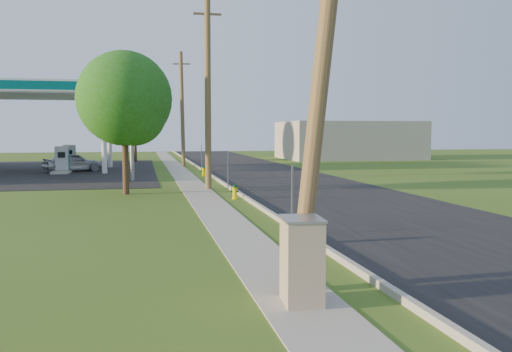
% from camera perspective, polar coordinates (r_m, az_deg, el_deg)
% --- Properties ---
extents(ground_plane, '(140.00, 140.00, 0.00)m').
position_cam_1_polar(ground_plane, '(11.55, 8.30, -10.17)').
color(ground_plane, '#385716').
rests_on(ground_plane, ground).
extents(road, '(8.00, 120.00, 0.02)m').
position_cam_1_polar(road, '(22.32, 10.32, -2.95)').
color(road, black).
rests_on(road, ground).
extents(curb, '(0.15, 120.00, 0.15)m').
position_cam_1_polar(curb, '(21.14, 0.21, -3.12)').
color(curb, '#9C9A8F').
rests_on(curb, ground).
extents(sidewalk, '(1.50, 120.00, 0.03)m').
position_cam_1_polar(sidewalk, '(20.85, -4.50, -3.41)').
color(sidewalk, '#99968A').
rests_on(sidewalk, ground).
extents(utility_pole_near, '(1.40, 0.32, 9.48)m').
position_cam_1_polar(utility_pole_near, '(10.19, 7.35, 15.10)').
color(utility_pole_near, brown).
rests_on(utility_pole_near, ground).
extents(utility_pole_mid, '(1.40, 0.32, 9.80)m').
position_cam_1_polar(utility_pole_mid, '(27.74, -5.09, 8.83)').
color(utility_pole_mid, brown).
rests_on(utility_pole_mid, ground).
extents(utility_pole_far, '(1.40, 0.32, 9.50)m').
position_cam_1_polar(utility_pole_far, '(45.63, -7.78, 7.00)').
color(utility_pole_far, brown).
rests_on(utility_pole_far, ground).
extents(sign_post_near, '(0.05, 0.04, 2.00)m').
position_cam_1_polar(sign_post_near, '(15.37, 3.83, -2.61)').
color(sign_post_near, gray).
rests_on(sign_post_near, ground).
extents(sign_post_mid, '(0.05, 0.04, 2.00)m').
position_cam_1_polar(sign_post_mid, '(26.87, -2.98, 0.53)').
color(sign_post_mid, gray).
rests_on(sign_post_mid, ground).
extents(sign_post_far, '(0.05, 0.04, 2.00)m').
position_cam_1_polar(sign_post_far, '(38.94, -5.75, 1.82)').
color(sign_post_far, gray).
rests_on(sign_post_far, ground).
extents(fuel_pump_ne, '(1.20, 3.20, 1.90)m').
position_cam_1_polar(fuel_pump_ne, '(40.93, -19.73, 1.31)').
color(fuel_pump_ne, '#9C9A8F').
rests_on(fuel_pump_ne, ground).
extents(fuel_pump_se, '(1.20, 3.20, 1.90)m').
position_cam_1_polar(fuel_pump_se, '(44.89, -19.03, 1.61)').
color(fuel_pump_se, '#9C9A8F').
rests_on(fuel_pump_se, ground).
extents(price_pylon, '(0.34, 2.04, 6.85)m').
position_cam_1_polar(price_pylon, '(33.07, -13.05, 8.89)').
color(price_pylon, gray).
rests_on(price_pylon, ground).
extents(distant_building, '(14.00, 10.00, 4.00)m').
position_cam_1_polar(distant_building, '(59.64, 9.70, 3.74)').
color(distant_building, '#A19A8D').
rests_on(distant_building, ground).
extents(tree_verge, '(4.42, 4.42, 6.70)m').
position_cam_1_polar(tree_verge, '(26.11, -13.47, 7.57)').
color(tree_verge, '#3C2E1C').
rests_on(tree_verge, ground).
extents(tree_lot, '(4.77, 4.77, 7.23)m').
position_cam_1_polar(tree_lot, '(53.87, -12.55, 6.42)').
color(tree_lot, '#3C2E1C').
rests_on(tree_lot, ground).
extents(hydrant_near, '(0.43, 0.38, 0.82)m').
position_cam_1_polar(hydrant_near, '(14.21, 4.62, -5.66)').
color(hydrant_near, yellow).
rests_on(hydrant_near, ground).
extents(hydrant_mid, '(0.34, 0.31, 0.66)m').
position_cam_1_polar(hydrant_mid, '(23.69, -2.25, -1.67)').
color(hydrant_mid, yellow).
rests_on(hydrant_mid, ground).
extents(hydrant_far, '(0.36, 0.32, 0.69)m').
position_cam_1_polar(hydrant_far, '(36.02, -5.53, 0.53)').
color(hydrant_far, '#F4CF00').
rests_on(hydrant_far, ground).
extents(utility_cabinet, '(0.74, 0.93, 1.50)m').
position_cam_1_polar(utility_cabinet, '(9.37, 4.84, -8.90)').
color(utility_cabinet, gray).
rests_on(utility_cabinet, ground).
extents(car_silver, '(4.46, 3.26, 1.41)m').
position_cam_1_polar(car_silver, '(41.93, -18.70, 1.39)').
color(car_silver, '#B1B4B9').
rests_on(car_silver, ground).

